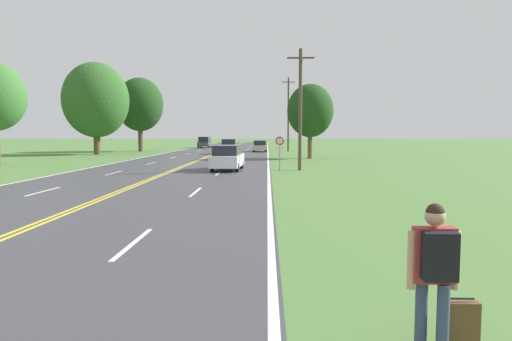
{
  "coord_description": "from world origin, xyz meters",
  "views": [
    {
      "loc": [
        6.3,
        -2.58,
        2.5
      ],
      "look_at": [
        5.94,
        12.3,
        1.28
      ],
      "focal_mm": 32.0,
      "sensor_mm": 36.0,
      "label": 1
    }
  ],
  "objects_px": {
    "tree_behind_sign": "(96,100)",
    "car_dark_grey_van_receding": "(205,142)",
    "tree_left_verge": "(140,105)",
    "tree_mid_treeline": "(310,111)",
    "hitchhiker_person": "(435,264)",
    "traffic_sign": "(280,145)",
    "suitcase": "(461,326)",
    "car_white_van_approaching": "(228,157)",
    "car_champagne_hatchback_mid_far": "(260,146)",
    "car_silver_suv_mid_near": "(229,146)"
  },
  "relations": [
    {
      "from": "hitchhiker_person",
      "to": "car_silver_suv_mid_near",
      "type": "relative_size",
      "value": 0.4
    },
    {
      "from": "tree_behind_sign",
      "to": "car_dark_grey_van_receding",
      "type": "height_order",
      "value": "tree_behind_sign"
    },
    {
      "from": "hitchhiker_person",
      "to": "car_silver_suv_mid_near",
      "type": "xyz_separation_m",
      "value": [
        -6.4,
        48.71,
        -0.11
      ]
    },
    {
      "from": "hitchhiker_person",
      "to": "car_champagne_hatchback_mid_far",
      "type": "height_order",
      "value": "hitchhiker_person"
    },
    {
      "from": "car_white_van_approaching",
      "to": "car_champagne_hatchback_mid_far",
      "type": "bearing_deg",
      "value": 179.55
    },
    {
      "from": "tree_left_verge",
      "to": "car_silver_suv_mid_near",
      "type": "xyz_separation_m",
      "value": [
        12.75,
        -8.11,
        -5.39
      ]
    },
    {
      "from": "suitcase",
      "to": "traffic_sign",
      "type": "xyz_separation_m",
      "value": [
        -1.4,
        25.05,
        1.42
      ]
    },
    {
      "from": "suitcase",
      "to": "tree_left_verge",
      "type": "xyz_separation_m",
      "value": [
        -19.51,
        56.71,
        6.05
      ]
    },
    {
      "from": "car_champagne_hatchback_mid_far",
      "to": "suitcase",
      "type": "bearing_deg",
      "value": 1.52
    },
    {
      "from": "tree_left_verge",
      "to": "car_champagne_hatchback_mid_far",
      "type": "bearing_deg",
      "value": -2.36
    },
    {
      "from": "hitchhiker_person",
      "to": "tree_behind_sign",
      "type": "xyz_separation_m",
      "value": [
        -21.79,
        47.9,
        5.25
      ]
    },
    {
      "from": "car_dark_grey_van_receding",
      "to": "car_champagne_hatchback_mid_far",
      "type": "bearing_deg",
      "value": -148.09
    },
    {
      "from": "traffic_sign",
      "to": "car_silver_suv_mid_near",
      "type": "relative_size",
      "value": 0.53
    },
    {
      "from": "tree_left_verge",
      "to": "car_white_van_approaching",
      "type": "relative_size",
      "value": 2.1
    },
    {
      "from": "hitchhiker_person",
      "to": "car_dark_grey_van_receding",
      "type": "xyz_separation_m",
      "value": [
        -12.49,
        72.04,
        -0.08
      ]
    },
    {
      "from": "car_white_van_approaching",
      "to": "suitcase",
      "type": "bearing_deg",
      "value": 13.52
    },
    {
      "from": "tree_left_verge",
      "to": "car_champagne_hatchback_mid_far",
      "type": "relative_size",
      "value": 2.37
    },
    {
      "from": "car_dark_grey_van_receding",
      "to": "suitcase",
      "type": "bearing_deg",
      "value": -169.1
    },
    {
      "from": "car_silver_suv_mid_near",
      "to": "tree_behind_sign",
      "type": "bearing_deg",
      "value": -89.59
    },
    {
      "from": "traffic_sign",
      "to": "tree_left_verge",
      "type": "distance_m",
      "value": 36.77
    },
    {
      "from": "traffic_sign",
      "to": "car_white_van_approaching",
      "type": "xyz_separation_m",
      "value": [
        -3.5,
        0.42,
        -0.83
      ]
    },
    {
      "from": "tree_left_verge",
      "to": "car_dark_grey_van_receding",
      "type": "bearing_deg",
      "value": 66.35
    },
    {
      "from": "tree_left_verge",
      "to": "hitchhiker_person",
      "type": "bearing_deg",
      "value": -71.38
    },
    {
      "from": "hitchhiker_person",
      "to": "tree_left_verge",
      "type": "relative_size",
      "value": 0.17
    },
    {
      "from": "traffic_sign",
      "to": "car_white_van_approaching",
      "type": "distance_m",
      "value": 3.62
    },
    {
      "from": "tree_behind_sign",
      "to": "car_white_van_approaching",
      "type": "xyz_separation_m",
      "value": [
        17.26,
        -22.31,
        -5.43
      ]
    },
    {
      "from": "tree_left_verge",
      "to": "car_champagne_hatchback_mid_far",
      "type": "distance_m",
      "value": 17.18
    },
    {
      "from": "hitchhiker_person",
      "to": "tree_behind_sign",
      "type": "height_order",
      "value": "tree_behind_sign"
    },
    {
      "from": "tree_left_verge",
      "to": "car_silver_suv_mid_near",
      "type": "relative_size",
      "value": 2.31
    },
    {
      "from": "car_dark_grey_van_receding",
      "to": "traffic_sign",
      "type": "bearing_deg",
      "value": -165.5
    },
    {
      "from": "suitcase",
      "to": "traffic_sign",
      "type": "height_order",
      "value": "traffic_sign"
    },
    {
      "from": "hitchhiker_person",
      "to": "tree_left_verge",
      "type": "xyz_separation_m",
      "value": [
        -19.15,
        56.83,
        5.28
      ]
    },
    {
      "from": "tree_left_verge",
      "to": "car_dark_grey_van_receding",
      "type": "height_order",
      "value": "tree_left_verge"
    },
    {
      "from": "tree_mid_treeline",
      "to": "suitcase",
      "type": "bearing_deg",
      "value": -92.84
    },
    {
      "from": "car_white_van_approaching",
      "to": "car_silver_suv_mid_near",
      "type": "xyz_separation_m",
      "value": [
        -1.87,
        23.13,
        0.07
      ]
    },
    {
      "from": "tree_behind_sign",
      "to": "tree_mid_treeline",
      "type": "bearing_deg",
      "value": -18.12
    },
    {
      "from": "tree_behind_sign",
      "to": "tree_mid_treeline",
      "type": "distance_m",
      "value": 25.44
    },
    {
      "from": "traffic_sign",
      "to": "tree_mid_treeline",
      "type": "height_order",
      "value": "tree_mid_treeline"
    },
    {
      "from": "car_white_van_approaching",
      "to": "car_dark_grey_van_receding",
      "type": "relative_size",
      "value": 1.09
    },
    {
      "from": "traffic_sign",
      "to": "car_champagne_hatchback_mid_far",
      "type": "relative_size",
      "value": 0.54
    },
    {
      "from": "tree_behind_sign",
      "to": "car_white_van_approaching",
      "type": "height_order",
      "value": "tree_behind_sign"
    },
    {
      "from": "hitchhiker_person",
      "to": "suitcase",
      "type": "relative_size",
      "value": 2.74
    },
    {
      "from": "traffic_sign",
      "to": "car_dark_grey_van_receding",
      "type": "distance_m",
      "value": 48.26
    },
    {
      "from": "suitcase",
      "to": "tree_behind_sign",
      "type": "xyz_separation_m",
      "value": [
        -22.16,
        47.78,
        6.02
      ]
    },
    {
      "from": "tree_mid_treeline",
      "to": "car_white_van_approaching",
      "type": "relative_size",
      "value": 1.53
    },
    {
      "from": "suitcase",
      "to": "tree_behind_sign",
      "type": "distance_m",
      "value": 53.01
    },
    {
      "from": "suitcase",
      "to": "tree_left_verge",
      "type": "bearing_deg",
      "value": 19.11
    },
    {
      "from": "car_dark_grey_van_receding",
      "to": "car_silver_suv_mid_near",
      "type": "bearing_deg",
      "value": -164.61
    },
    {
      "from": "tree_left_verge",
      "to": "tree_mid_treeline",
      "type": "distance_m",
      "value": 27.35
    },
    {
      "from": "suitcase",
      "to": "car_dark_grey_van_receding",
      "type": "xyz_separation_m",
      "value": [
        -12.85,
        71.92,
        0.69
      ]
    }
  ]
}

